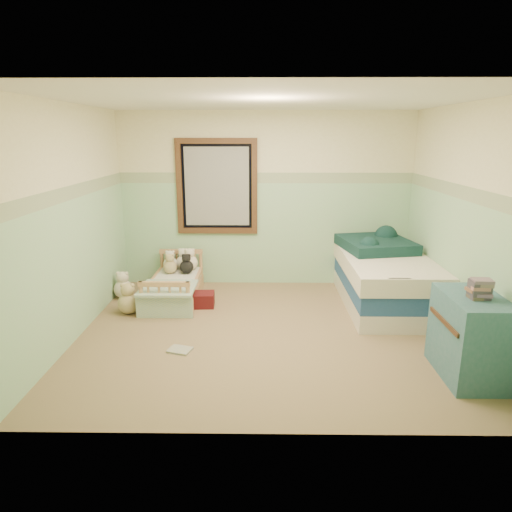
{
  "coord_description": "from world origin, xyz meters",
  "views": [
    {
      "loc": [
        -0.05,
        -4.7,
        2.16
      ],
      "look_at": [
        -0.12,
        0.35,
        0.8
      ],
      "focal_mm": 31.55,
      "sensor_mm": 36.0,
      "label": 1
    }
  ],
  "objects_px": {
    "dresser": "(470,337)",
    "floor_book": "(180,350)",
    "twin_bed_frame": "(382,295)",
    "plush_floor_tan": "(129,303)",
    "plush_floor_cream": "(123,289)",
    "toddler_bed_frame": "(175,294)",
    "red_pillow": "(203,300)"
  },
  "relations": [
    {
      "from": "plush_floor_tan",
      "to": "dresser",
      "type": "height_order",
      "value": "dresser"
    },
    {
      "from": "red_pillow",
      "to": "twin_bed_frame",
      "type": "bearing_deg",
      "value": 3.93
    },
    {
      "from": "plush_floor_tan",
      "to": "twin_bed_frame",
      "type": "relative_size",
      "value": 0.13
    },
    {
      "from": "plush_floor_cream",
      "to": "floor_book",
      "type": "relative_size",
      "value": 1.1
    },
    {
      "from": "plush_floor_tan",
      "to": "floor_book",
      "type": "height_order",
      "value": "plush_floor_tan"
    },
    {
      "from": "plush_floor_cream",
      "to": "twin_bed_frame",
      "type": "bearing_deg",
      "value": -2.2
    },
    {
      "from": "red_pillow",
      "to": "floor_book",
      "type": "xyz_separation_m",
      "value": [
        -0.08,
        -1.27,
        -0.08
      ]
    },
    {
      "from": "toddler_bed_frame",
      "to": "dresser",
      "type": "bearing_deg",
      "value": -32.6
    },
    {
      "from": "toddler_bed_frame",
      "to": "dresser",
      "type": "height_order",
      "value": "dresser"
    },
    {
      "from": "plush_floor_cream",
      "to": "red_pillow",
      "type": "bearing_deg",
      "value": -14.75
    },
    {
      "from": "dresser",
      "to": "red_pillow",
      "type": "distance_m",
      "value": 3.19
    },
    {
      "from": "plush_floor_tan",
      "to": "floor_book",
      "type": "relative_size",
      "value": 1.16
    },
    {
      "from": "twin_bed_frame",
      "to": "floor_book",
      "type": "height_order",
      "value": "twin_bed_frame"
    },
    {
      "from": "dresser",
      "to": "red_pillow",
      "type": "xyz_separation_m",
      "value": [
        -2.67,
        1.72,
        -0.3
      ]
    },
    {
      "from": "plush_floor_cream",
      "to": "floor_book",
      "type": "bearing_deg",
      "value": -56.17
    },
    {
      "from": "plush_floor_tan",
      "to": "dresser",
      "type": "distance_m",
      "value": 3.86
    },
    {
      "from": "plush_floor_tan",
      "to": "twin_bed_frame",
      "type": "xyz_separation_m",
      "value": [
        3.27,
        0.42,
        -0.02
      ]
    },
    {
      "from": "toddler_bed_frame",
      "to": "plush_floor_cream",
      "type": "xyz_separation_m",
      "value": [
        -0.71,
        0.05,
        0.05
      ]
    },
    {
      "from": "dresser",
      "to": "floor_book",
      "type": "bearing_deg",
      "value": 170.64
    },
    {
      "from": "toddler_bed_frame",
      "to": "red_pillow",
      "type": "bearing_deg",
      "value": -30.87
    },
    {
      "from": "toddler_bed_frame",
      "to": "dresser",
      "type": "relative_size",
      "value": 1.62
    },
    {
      "from": "plush_floor_cream",
      "to": "plush_floor_tan",
      "type": "bearing_deg",
      "value": -67.1
    },
    {
      "from": "red_pillow",
      "to": "dresser",
      "type": "bearing_deg",
      "value": -32.86
    },
    {
      "from": "twin_bed_frame",
      "to": "toddler_bed_frame",
      "type": "bearing_deg",
      "value": 178.21
    },
    {
      "from": "toddler_bed_frame",
      "to": "red_pillow",
      "type": "height_order",
      "value": "red_pillow"
    },
    {
      "from": "toddler_bed_frame",
      "to": "twin_bed_frame",
      "type": "bearing_deg",
      "value": -1.79
    },
    {
      "from": "red_pillow",
      "to": "toddler_bed_frame",
      "type": "bearing_deg",
      "value": 149.13
    },
    {
      "from": "plush_floor_cream",
      "to": "twin_bed_frame",
      "type": "height_order",
      "value": "plush_floor_cream"
    },
    {
      "from": "plush_floor_cream",
      "to": "red_pillow",
      "type": "distance_m",
      "value": 1.17
    },
    {
      "from": "dresser",
      "to": "floor_book",
      "type": "distance_m",
      "value": 2.81
    },
    {
      "from": "dresser",
      "to": "floor_book",
      "type": "height_order",
      "value": "dresser"
    },
    {
      "from": "twin_bed_frame",
      "to": "floor_book",
      "type": "xyz_separation_m",
      "value": [
        -2.45,
        -1.43,
        -0.1
      ]
    }
  ]
}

